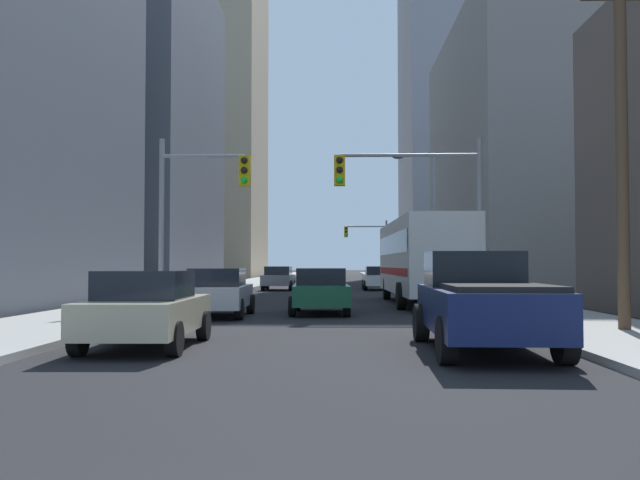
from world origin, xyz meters
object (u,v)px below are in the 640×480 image
sedan_silver (218,292)px  sedan_green (321,291)px  traffic_signal_near_right (415,193)px  traffic_signal_near_left (199,196)px  pickup_truck_navy (481,302)px  traffic_signal_far_right (368,240)px  sedan_white (378,278)px  sedan_grey (279,278)px  city_bus (422,257)px  sedan_beige (147,309)px

sedan_silver → sedan_green: size_ratio=1.00×
sedan_silver → traffic_signal_near_right: traffic_signal_near_right is taller
sedan_silver → traffic_signal_near_left: (-1.00, 2.00, 3.24)m
pickup_truck_navy → traffic_signal_far_right: traffic_signal_far_right is taller
sedan_silver → traffic_signal_far_right: size_ratio=0.71×
sedan_silver → traffic_signal_near_right: (6.43, 2.00, 3.33)m
pickup_truck_navy → traffic_signal_near_left: 13.20m
sedan_green → sedan_white: size_ratio=1.01×
sedan_grey → traffic_signal_near_right: 21.87m
sedan_grey → pickup_truck_navy: bearing=-78.2°
city_bus → traffic_signal_near_left: bearing=-149.9°
sedan_beige → sedan_white: 31.62m
sedan_grey → sedan_green: bearing=-81.4°
city_bus → sedan_silver: (-7.25, -6.79, -1.16)m
sedan_silver → sedan_grey: same height
city_bus → pickup_truck_navy: bearing=-92.8°
city_bus → traffic_signal_near_left: traffic_signal_near_left is taller
sedan_beige → traffic_signal_far_right: traffic_signal_far_right is taller
traffic_signal_near_right → sedan_beige: bearing=-122.5°
traffic_signal_near_left → traffic_signal_far_right: size_ratio=1.00×
sedan_green → city_bus: bearing=53.0°
sedan_white → traffic_signal_far_right: size_ratio=0.70×
sedan_beige → traffic_signal_near_right: (6.44, 10.12, 3.33)m
sedan_green → sedan_grey: (-3.20, 21.22, 0.00)m
city_bus → traffic_signal_far_right: 39.93m
sedan_white → traffic_signal_near_left: (-7.39, -20.84, 3.24)m
sedan_white → sedan_grey: 6.40m
sedan_beige → sedan_green: bearing=71.4°
sedan_white → traffic_signal_far_right: (0.42, 23.82, 3.29)m
traffic_signal_near_left → traffic_signal_near_right: size_ratio=1.00×
traffic_signal_far_right → traffic_signal_near_right: bearing=-90.5°
sedan_beige → sedan_white: same height
sedan_beige → sedan_green: size_ratio=0.99×
sedan_green → traffic_signal_near_left: size_ratio=0.71×
city_bus → pickup_truck_navy: city_bus is taller
sedan_white → traffic_signal_near_left: size_ratio=0.70×
traffic_signal_near_left → traffic_signal_near_right: 7.43m
pickup_truck_navy → traffic_signal_near_left: bearing=125.8°
traffic_signal_near_right → traffic_signal_far_right: same height
sedan_beige → traffic_signal_near_left: (-0.99, 10.12, 3.24)m
traffic_signal_near_left → sedan_beige: bearing=-84.4°
sedan_white → traffic_signal_near_right: bearing=-89.9°
sedan_beige → traffic_signal_near_left: size_ratio=0.70×
pickup_truck_navy → sedan_grey: 31.72m
sedan_white → traffic_signal_near_left: 22.35m
pickup_truck_navy → sedan_white: size_ratio=1.29×
pickup_truck_navy → sedan_beige: (-6.51, 0.29, -0.16)m
traffic_signal_near_left → pickup_truck_navy: bearing=-54.2°
sedan_white → sedan_grey: bearing=-178.2°
city_bus → traffic_signal_near_right: (-0.82, -4.79, 2.17)m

